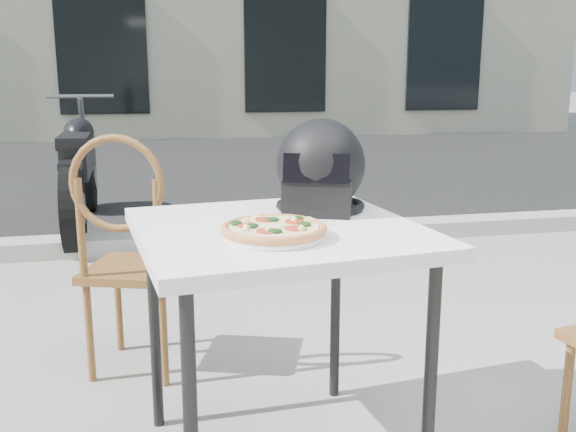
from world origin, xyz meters
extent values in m
cube|color=black|center=(0.00, 7.00, 0.00)|extent=(30.00, 8.00, 0.00)
cube|color=#A6A49B|center=(0.00, 3.00, 0.06)|extent=(30.00, 0.25, 0.12)
cube|color=black|center=(-1.70, 10.98, 1.60)|extent=(1.60, 0.08, 2.20)
cube|color=black|center=(1.70, 10.98, 1.60)|extent=(1.60, 0.08, 2.20)
cube|color=black|center=(5.00, 10.98, 1.60)|extent=(1.60, 0.08, 2.20)
cube|color=white|center=(-0.58, 0.35, 0.75)|extent=(0.90, 0.90, 0.04)
cylinder|color=black|center=(-0.87, -0.02, 0.37)|extent=(0.04, 0.04, 0.73)
cylinder|color=black|center=(-0.20, 0.06, 0.37)|extent=(0.04, 0.04, 0.73)
cylinder|color=black|center=(-0.95, 0.65, 0.37)|extent=(0.04, 0.04, 0.73)
cylinder|color=black|center=(-0.28, 0.73, 0.37)|extent=(0.04, 0.04, 0.73)
cylinder|color=white|center=(-0.62, 0.20, 0.78)|extent=(0.29, 0.29, 0.01)
torus|color=white|center=(-0.62, 0.20, 0.78)|extent=(0.30, 0.30, 0.01)
cylinder|color=#D6894E|center=(-0.62, 0.20, 0.80)|extent=(0.34, 0.34, 0.01)
torus|color=#D6894E|center=(-0.62, 0.20, 0.80)|extent=(0.35, 0.35, 0.02)
cylinder|color=red|center=(-0.62, 0.20, 0.80)|extent=(0.31, 0.31, 0.00)
cylinder|color=beige|center=(-0.62, 0.20, 0.81)|extent=(0.30, 0.30, 0.00)
cylinder|color=#B83720|center=(-0.55, 0.23, 0.81)|extent=(0.07, 0.07, 0.00)
cylinder|color=#B83720|center=(-0.63, 0.27, 0.81)|extent=(0.07, 0.07, 0.00)
cylinder|color=#B83720|center=(-0.69, 0.21, 0.81)|extent=(0.07, 0.07, 0.00)
cylinder|color=#B83720|center=(-0.65, 0.14, 0.81)|extent=(0.07, 0.07, 0.00)
cylinder|color=#B83720|center=(-0.57, 0.15, 0.81)|extent=(0.07, 0.07, 0.00)
ellipsoid|color=#163412|center=(-0.61, 0.26, 0.81)|extent=(0.05, 0.04, 0.01)
ellipsoid|color=#163412|center=(-0.68, 0.20, 0.81)|extent=(0.05, 0.05, 0.01)
ellipsoid|color=#163412|center=(-0.53, 0.19, 0.81)|extent=(0.04, 0.05, 0.01)
ellipsoid|color=#163412|center=(-0.63, 0.13, 0.81)|extent=(0.05, 0.05, 0.01)
ellipsoid|color=#163412|center=(-0.54, 0.27, 0.81)|extent=(0.05, 0.05, 0.01)
ellipsoid|color=#163412|center=(-0.71, 0.24, 0.81)|extent=(0.04, 0.05, 0.01)
cylinder|color=#F5F395|center=(-0.60, 0.18, 0.82)|extent=(0.02, 0.02, 0.02)
cylinder|color=#F5F395|center=(-0.68, 0.26, 0.82)|extent=(0.02, 0.02, 0.02)
cylinder|color=#F5F395|center=(-0.56, 0.23, 0.82)|extent=(0.03, 0.03, 0.02)
cylinder|color=#F5F395|center=(-0.65, 0.29, 0.82)|extent=(0.02, 0.03, 0.02)
cylinder|color=#F5F395|center=(-0.56, 0.13, 0.82)|extent=(0.02, 0.02, 0.02)
cylinder|color=#F5F395|center=(-0.70, 0.16, 0.82)|extent=(0.03, 0.03, 0.02)
cylinder|color=#F5F395|center=(-0.52, 0.22, 0.82)|extent=(0.02, 0.03, 0.02)
cylinder|color=#F5F395|center=(-0.64, 0.14, 0.82)|extent=(0.02, 0.02, 0.02)
ellipsoid|color=black|center=(-0.39, 0.55, 0.92)|extent=(0.38, 0.39, 0.30)
cube|color=black|center=(-0.43, 0.46, 0.83)|extent=(0.24, 0.18, 0.12)
torus|color=black|center=(-0.39, 0.55, 0.79)|extent=(0.38, 0.38, 0.03)
cube|color=black|center=(-0.44, 0.43, 0.93)|extent=(0.20, 0.11, 0.09)
cylinder|color=brown|center=(0.33, 0.18, 0.20)|extent=(0.03, 0.03, 0.41)
cube|color=brown|center=(-1.01, 1.14, 0.43)|extent=(0.49, 0.49, 0.03)
cylinder|color=brown|center=(-0.82, 1.23, 0.21)|extent=(0.04, 0.04, 0.42)
cylinder|color=brown|center=(-1.10, 1.33, 0.21)|extent=(0.04, 0.04, 0.42)
cylinder|color=brown|center=(-0.92, 0.94, 0.21)|extent=(0.04, 0.04, 0.42)
cylinder|color=brown|center=(-1.20, 1.04, 0.21)|extent=(0.04, 0.04, 0.42)
cylinder|color=brown|center=(-0.92, 0.93, 0.63)|extent=(0.04, 0.04, 0.40)
cylinder|color=brown|center=(-1.21, 1.03, 0.63)|extent=(0.04, 0.04, 0.40)
torus|color=brown|center=(-1.06, 0.98, 0.81)|extent=(0.36, 0.15, 0.37)
cylinder|color=black|center=(-1.50, 4.51, 0.32)|extent=(0.14, 0.63, 0.63)
cylinder|color=slate|center=(-1.50, 4.51, 0.32)|extent=(0.15, 0.21, 0.21)
cylinder|color=black|center=(-1.47, 3.04, 0.32)|extent=(0.14, 0.63, 0.63)
cylinder|color=slate|center=(-1.47, 3.04, 0.32)|extent=(0.15, 0.21, 0.21)
cube|color=black|center=(-1.48, 3.78, 0.58)|extent=(0.21, 1.11, 0.23)
ellipsoid|color=black|center=(-1.49, 3.93, 0.76)|extent=(0.25, 0.44, 0.24)
cube|color=black|center=(-1.48, 3.46, 0.74)|extent=(0.22, 0.53, 0.08)
cylinder|color=slate|center=(-1.50, 4.43, 0.65)|extent=(0.05, 0.34, 0.75)
cylinder|color=slate|center=(-1.49, 4.30, 1.03)|extent=(0.55, 0.05, 0.03)
cube|color=black|center=(-1.47, 3.06, 0.61)|extent=(0.15, 0.23, 0.05)
camera|label=1|loc=(-0.94, -1.46, 1.21)|focal=40.00mm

